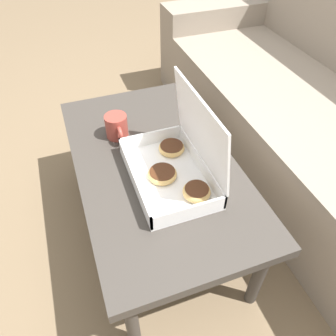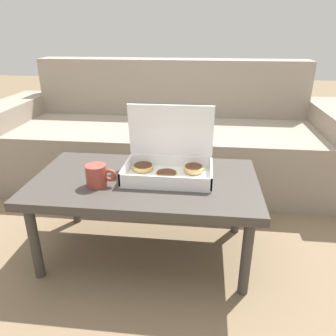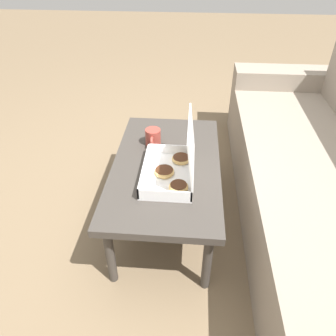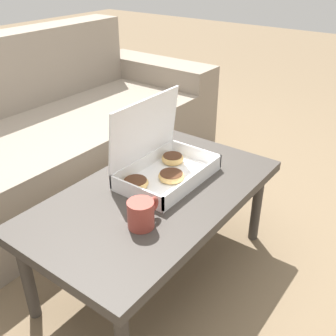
% 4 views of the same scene
% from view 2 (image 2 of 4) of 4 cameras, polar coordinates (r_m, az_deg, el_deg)
% --- Properties ---
extents(ground_plane, '(12.00, 12.00, 0.00)m').
position_cam_2_polar(ground_plane, '(1.79, -3.10, -12.29)').
color(ground_plane, '#756047').
extents(couch, '(2.49, 0.85, 0.83)m').
position_cam_2_polar(couch, '(2.40, -0.05, 4.86)').
color(couch, gray).
rests_on(couch, ground_plane).
extents(coffee_table, '(1.03, 0.58, 0.41)m').
position_cam_2_polar(coffee_table, '(1.52, -4.00, -3.27)').
color(coffee_table, '#3D3833').
rests_on(coffee_table, ground_plane).
extents(pastry_box, '(0.40, 0.26, 0.32)m').
position_cam_2_polar(pastry_box, '(1.51, 0.12, 0.98)').
color(pastry_box, white).
rests_on(pastry_box, coffee_table).
extents(coffee_mug, '(0.13, 0.09, 0.10)m').
position_cam_2_polar(coffee_mug, '(1.45, -12.23, -1.29)').
color(coffee_mug, '#993D33').
rests_on(coffee_mug, coffee_table).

